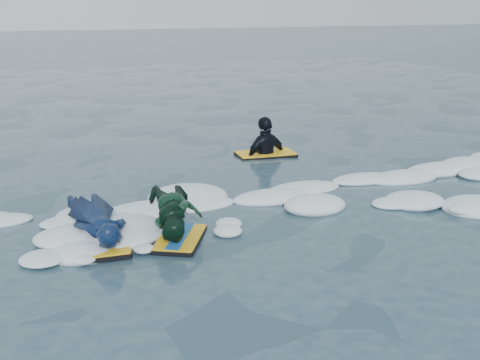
% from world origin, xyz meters
% --- Properties ---
extents(ground, '(120.00, 120.00, 0.00)m').
position_xyz_m(ground, '(0.00, 0.00, 0.00)').
color(ground, '#1D3945').
rests_on(ground, ground).
extents(foam_band, '(12.00, 3.10, 0.30)m').
position_xyz_m(foam_band, '(0.00, 1.03, 0.00)').
color(foam_band, white).
rests_on(foam_band, ground).
extents(prone_woman_unit, '(0.69, 1.62, 0.41)m').
position_xyz_m(prone_woman_unit, '(-1.50, 0.78, 0.21)').
color(prone_woman_unit, black).
rests_on(prone_woman_unit, ground).
extents(prone_child_unit, '(0.93, 1.43, 0.52)m').
position_xyz_m(prone_child_unit, '(-0.63, 0.52, 0.26)').
color(prone_child_unit, black).
rests_on(prone_child_unit, ground).
extents(waiting_rider_unit, '(1.09, 0.65, 1.58)m').
position_xyz_m(waiting_rider_unit, '(1.90, 3.68, -0.05)').
color(waiting_rider_unit, black).
rests_on(waiting_rider_unit, ground).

